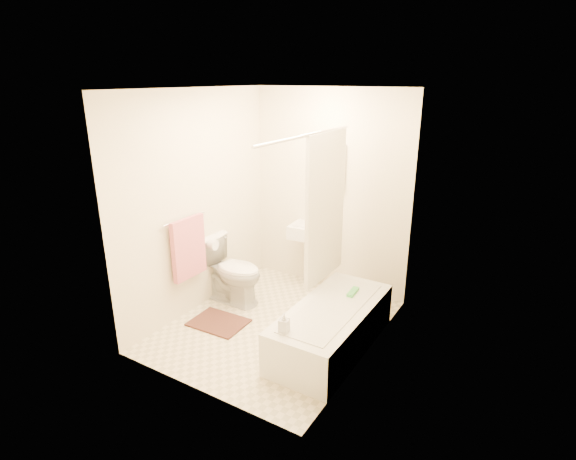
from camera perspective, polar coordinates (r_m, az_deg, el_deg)
The scene contains 17 objects.
floor at distance 4.86m, azimuth -1.57°, elevation -12.05°, with size 2.40×2.40×0.00m, color beige.
ceiling at distance 4.17m, azimuth -1.87°, elevation 17.52°, with size 2.40×2.40×0.00m, color white.
wall_back at distance 5.38m, azimuth 5.29°, elevation 4.83°, with size 2.00×0.02×2.40m, color beige.
wall_left at distance 4.96m, azimuth -11.46°, elevation 3.33°, with size 0.02×2.40×2.40m, color beige.
wall_right at distance 3.94m, azimuth 10.59°, elevation -0.71°, with size 0.02×2.40×2.40m, color beige.
mirror at distance 5.29m, azimuth 5.30°, elevation 7.93°, with size 0.40×0.03×0.55m, color white.
curtain_rod at distance 4.13m, azimuth 2.53°, elevation 11.93°, with size 0.03×0.03×1.70m, color silver.
shower_curtain at distance 4.64m, azimuth 4.79°, elevation 2.80°, with size 0.04×0.80×1.55m, color silver.
towel_bar at distance 4.79m, azimuth -13.03°, elevation 1.41°, with size 0.02×0.02×0.60m, color silver.
towel at distance 4.88m, azimuth -12.50°, elevation -2.23°, with size 0.06×0.45×0.66m, color #CC7266.
toilet_paper at distance 5.16m, azimuth -9.63°, elevation -1.81°, with size 0.12×0.12×0.11m, color white.
toilet at distance 5.24m, azimuth -7.20°, elevation -5.09°, with size 0.44×0.78×0.77m, color white.
sink at distance 5.57m, azimuth 2.69°, elevation -2.88°, with size 0.44×0.35×0.87m, color white, non-canonical shape.
bathtub at distance 4.45m, azimuth 5.59°, elevation -12.16°, with size 0.66×1.51×0.43m, color silver, non-canonical shape.
bath_mat at distance 4.95m, azimuth -8.81°, elevation -11.52°, with size 0.58×0.43×0.02m, color #4A241F.
soap_bottle at distance 3.90m, azimuth -0.51°, elevation -11.72°, with size 0.08×0.08×0.18m, color silver.
scrub_brush at distance 4.60m, azimuth 8.24°, elevation -7.84°, with size 0.06×0.21×0.04m, color #4ABD50.
Camera 1 is at (2.28, -3.49, 2.50)m, focal length 28.00 mm.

